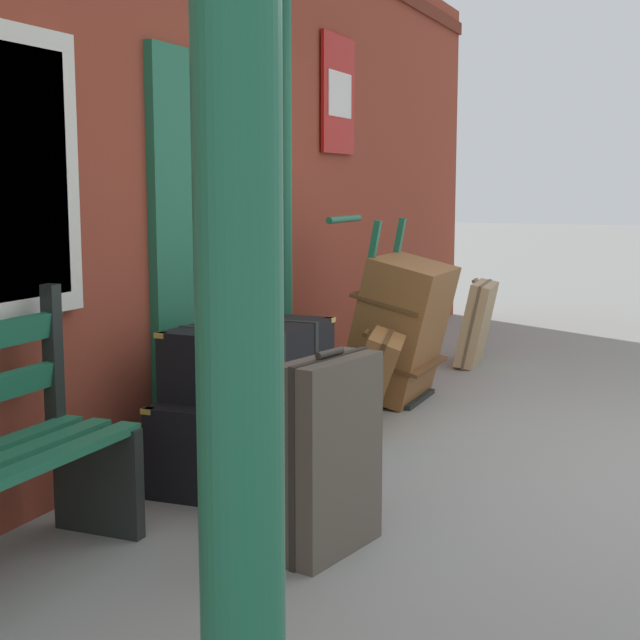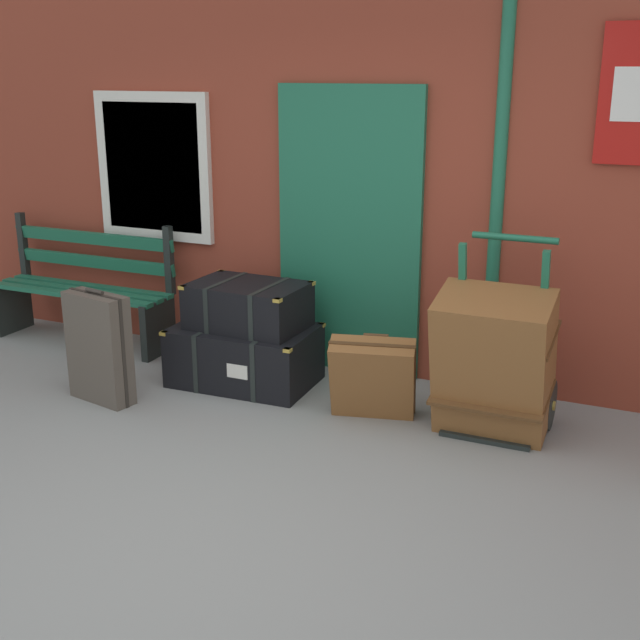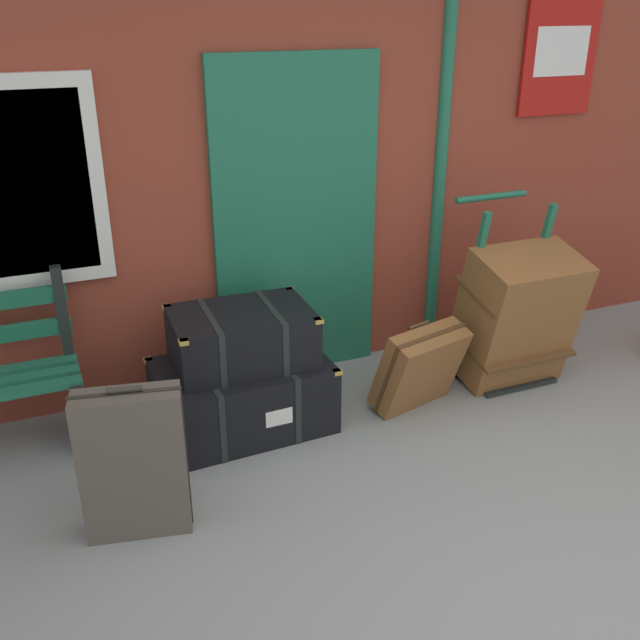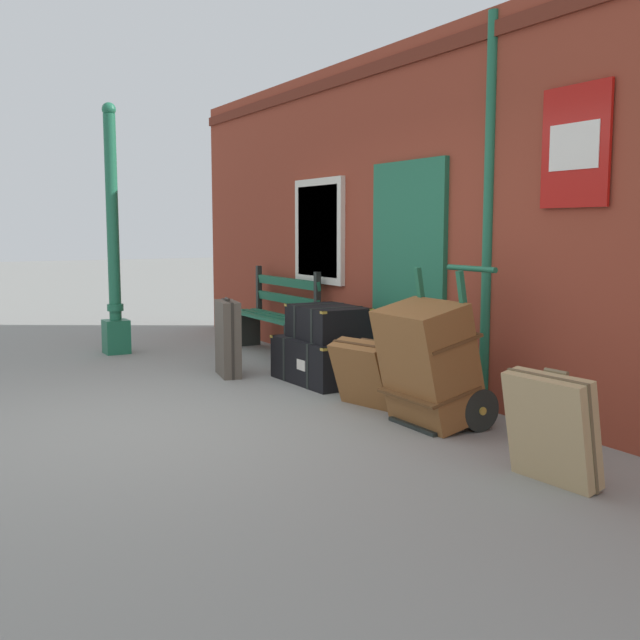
# 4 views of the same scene
# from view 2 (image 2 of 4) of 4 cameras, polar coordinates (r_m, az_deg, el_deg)

# --- Properties ---
(ground_plane) EXTENTS (60.00, 60.00, 0.00)m
(ground_plane) POSITION_cam_2_polar(r_m,az_deg,el_deg) (4.22, -8.06, -14.46)
(ground_plane) COLOR gray
(brick_facade) EXTENTS (10.40, 0.35, 3.20)m
(brick_facade) POSITION_cam_2_polar(r_m,az_deg,el_deg) (5.98, 4.71, 11.32)
(brick_facade) COLOR brown
(brick_facade) RESTS_ON ground
(platform_bench) EXTENTS (1.60, 0.43, 1.01)m
(platform_bench) POSITION_cam_2_polar(r_m,az_deg,el_deg) (7.06, -16.10, 2.07)
(platform_bench) COLOR #1E6647
(platform_bench) RESTS_ON ground
(steamer_trunk_base) EXTENTS (1.03, 0.69, 0.43)m
(steamer_trunk_base) POSITION_cam_2_polar(r_m,az_deg,el_deg) (5.95, -5.28, -2.45)
(steamer_trunk_base) COLOR black
(steamer_trunk_base) RESTS_ON ground
(steamer_trunk_middle) EXTENTS (0.82, 0.57, 0.33)m
(steamer_trunk_middle) POSITION_cam_2_polar(r_m,az_deg,el_deg) (5.85, -5.04, 1.02)
(steamer_trunk_middle) COLOR black
(steamer_trunk_middle) RESTS_ON steamer_trunk_base
(porters_trolley) EXTENTS (0.71, 0.58, 1.20)m
(porters_trolley) POSITION_cam_2_polar(r_m,az_deg,el_deg) (5.34, 12.31, -4.41)
(porters_trolley) COLOR black
(porters_trolley) RESTS_ON ground
(large_brown_trunk) EXTENTS (0.70, 0.63, 0.96)m
(large_brown_trunk) POSITION_cam_2_polar(r_m,az_deg,el_deg) (5.11, 12.03, -2.92)
(large_brown_trunk) COLOR brown
(large_brown_trunk) RESTS_ON ground
(suitcase_caramel) EXTENTS (0.61, 0.48, 0.57)m
(suitcase_caramel) POSITION_cam_2_polar(r_m,az_deg,el_deg) (5.31, 3.71, -4.03)
(suitcase_caramel) COLOR brown
(suitcase_caramel) RESTS_ON ground
(suitcase_olive) EXTENTS (0.52, 0.27, 0.80)m
(suitcase_olive) POSITION_cam_2_polar(r_m,az_deg,el_deg) (5.76, -15.16, -1.88)
(suitcase_olive) COLOR #51473D
(suitcase_olive) RESTS_ON ground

